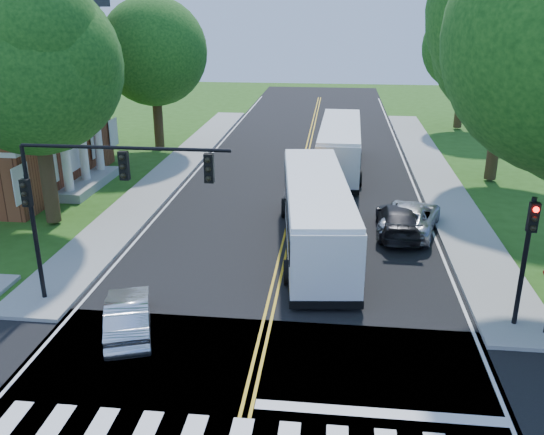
# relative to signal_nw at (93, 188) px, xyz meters

# --- Properties ---
(road) EXTENTS (14.00, 96.00, 0.01)m
(road) POSITION_rel_signal_nw_xyz_m (5.86, 11.57, -4.37)
(road) COLOR black
(road) RESTS_ON ground
(center_line) EXTENTS (0.36, 70.00, 0.01)m
(center_line) POSITION_rel_signal_nw_xyz_m (5.86, 15.57, -4.36)
(center_line) COLOR gold
(center_line) RESTS_ON road
(edge_line_w) EXTENTS (0.12, 70.00, 0.01)m
(edge_line_w) POSITION_rel_signal_nw_xyz_m (-0.94, 15.57, -4.36)
(edge_line_w) COLOR silver
(edge_line_w) RESTS_ON road
(edge_line_e) EXTENTS (0.12, 70.00, 0.01)m
(edge_line_e) POSITION_rel_signal_nw_xyz_m (12.66, 15.57, -4.36)
(edge_line_e) COLOR silver
(edge_line_e) RESTS_ON road
(stop_bar) EXTENTS (6.60, 0.40, 0.01)m
(stop_bar) POSITION_rel_signal_nw_xyz_m (9.36, -4.83, -4.36)
(stop_bar) COLOR silver
(stop_bar) RESTS_ON road
(sidewalk_nw) EXTENTS (2.60, 40.00, 0.15)m
(sidewalk_nw) POSITION_rel_signal_nw_xyz_m (-2.44, 18.57, -4.30)
(sidewalk_nw) COLOR gray
(sidewalk_nw) RESTS_ON ground
(sidewalk_ne) EXTENTS (2.60, 40.00, 0.15)m
(sidewalk_ne) POSITION_rel_signal_nw_xyz_m (14.16, 18.57, -4.30)
(sidewalk_ne) COLOR gray
(sidewalk_ne) RESTS_ON ground
(tree_west_near) EXTENTS (8.00, 8.00, 11.40)m
(tree_west_near) POSITION_rel_signal_nw_xyz_m (-5.64, 7.57, 3.15)
(tree_west_near) COLOR black
(tree_west_near) RESTS_ON ground
(tree_west_far) EXTENTS (7.60, 7.60, 10.67)m
(tree_west_far) POSITION_rel_signal_nw_xyz_m (-5.14, 23.57, 2.62)
(tree_west_far) COLOR black
(tree_west_far) RESTS_ON ground
(tree_east_mid) EXTENTS (8.40, 8.40, 11.93)m
(tree_east_mid) POSITION_rel_signal_nw_xyz_m (17.36, 17.57, 3.48)
(tree_east_mid) COLOR black
(tree_east_mid) RESTS_ON ground
(tree_east_far) EXTENTS (7.20, 7.20, 10.34)m
(tree_east_far) POSITION_rel_signal_nw_xyz_m (18.36, 33.57, 2.48)
(tree_east_far) COLOR black
(tree_east_far) RESTS_ON ground
(signal_nw) EXTENTS (7.15, 0.46, 5.66)m
(signal_nw) POSITION_rel_signal_nw_xyz_m (0.00, 0.00, 0.00)
(signal_nw) COLOR black
(signal_nw) RESTS_ON ground
(signal_ne) EXTENTS (0.30, 0.46, 4.40)m
(signal_ne) POSITION_rel_signal_nw_xyz_m (14.06, 0.01, -1.41)
(signal_ne) COLOR black
(signal_ne) RESTS_ON ground
(bus_lead) EXTENTS (3.84, 12.07, 3.07)m
(bus_lead) POSITION_rel_signal_nw_xyz_m (7.20, 6.12, -2.75)
(bus_lead) COLOR white
(bus_lead) RESTS_ON road
(bus_follow) EXTENTS (3.03, 11.70, 3.01)m
(bus_follow) POSITION_rel_signal_nw_xyz_m (8.20, 19.07, -2.78)
(bus_follow) COLOR white
(bus_follow) RESTS_ON road
(hatchback) EXTENTS (2.54, 4.13, 1.28)m
(hatchback) POSITION_rel_signal_nw_xyz_m (1.47, -1.71, -3.73)
(hatchback) COLOR silver
(hatchback) RESTS_ON road
(suv) EXTENTS (3.61, 5.51, 1.41)m
(suv) POSITION_rel_signal_nw_xyz_m (11.57, 8.53, -3.66)
(suv) COLOR #A3A5A9
(suv) RESTS_ON road
(dark_sedan) EXTENTS (2.02, 4.81, 1.39)m
(dark_sedan) POSITION_rel_signal_nw_xyz_m (10.97, 8.11, -3.67)
(dark_sedan) COLOR black
(dark_sedan) RESTS_ON road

